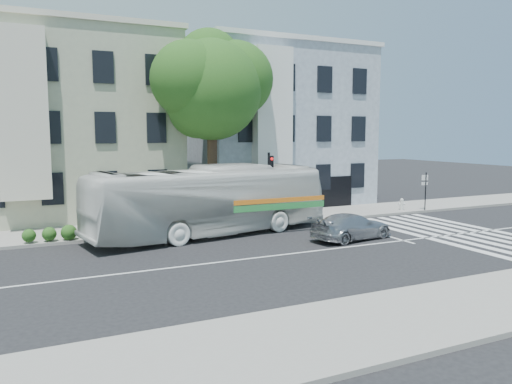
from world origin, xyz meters
TOP-DOWN VIEW (x-y plane):
  - ground at (0.00, 0.00)m, footprint 120.00×120.00m
  - sidewalk_far at (0.00, 8.00)m, footprint 80.00×4.00m
  - sidewalk_near at (0.00, -8.00)m, footprint 80.00×4.00m
  - building_left at (-7.00, 15.00)m, footprint 12.00×10.00m
  - building_right at (7.00, 15.00)m, footprint 12.00×10.00m
  - street_tree at (0.06, 8.74)m, footprint 7.30×5.90m
  - bus at (-1.35, 5.20)m, footprint 4.98×12.87m
  - sedan at (4.42, 1.30)m, footprint 2.44×4.57m
  - hedge at (-5.42, 6.30)m, footprint 8.52×1.04m
  - traffic_signal at (2.60, 6.43)m, footprint 0.42×0.52m
  - fire_hydrant at (12.43, 6.81)m, footprint 0.43×0.29m
  - far_sign_pole at (13.74, 6.14)m, footprint 0.44×0.19m

SIDE VIEW (x-z plane):
  - ground at x=0.00m, z-range 0.00..0.00m
  - sidewalk_far at x=0.00m, z-range 0.00..0.15m
  - sidewalk_near at x=0.00m, z-range 0.00..0.15m
  - hedge at x=-5.42m, z-range 0.15..0.85m
  - fire_hydrant at x=12.43m, z-range 0.16..0.92m
  - sedan at x=4.42m, z-range 0.00..1.26m
  - far_sign_pole at x=13.74m, z-range 0.48..2.93m
  - bus at x=-1.35m, z-range 0.00..3.50m
  - traffic_signal at x=2.60m, z-range 0.59..4.63m
  - building_left at x=-7.00m, z-range 0.00..11.00m
  - building_right at x=7.00m, z-range 0.00..11.00m
  - street_tree at x=0.06m, z-range 2.28..13.38m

